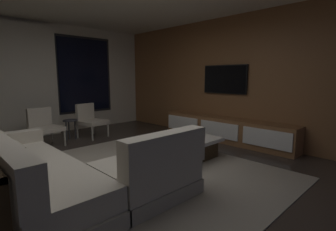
# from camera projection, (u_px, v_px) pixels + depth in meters

# --- Properties ---
(floor) EXTENTS (9.20, 9.20, 0.00)m
(floor) POSITION_uv_depth(u_px,v_px,m) (120.00, 177.00, 3.57)
(floor) COLOR #332B26
(back_wall_with_window) EXTENTS (6.60, 0.30, 2.70)m
(back_wall_with_window) POSITION_uv_depth(u_px,v_px,m) (30.00, 79.00, 5.88)
(back_wall_with_window) COLOR beige
(back_wall_with_window) RESTS_ON floor
(media_wall) EXTENTS (0.12, 7.80, 2.70)m
(media_wall) POSITION_uv_depth(u_px,v_px,m) (237.00, 79.00, 5.47)
(media_wall) COLOR brown
(media_wall) RESTS_ON floor
(area_rug) EXTENTS (3.20, 3.80, 0.01)m
(area_rug) POSITION_uv_depth(u_px,v_px,m) (144.00, 172.00, 3.74)
(area_rug) COLOR gray
(area_rug) RESTS_ON floor
(sectional_couch) EXTENTS (1.98, 2.50, 0.82)m
(sectional_couch) POSITION_uv_depth(u_px,v_px,m) (64.00, 175.00, 2.88)
(sectional_couch) COLOR #A49C8C
(sectional_couch) RESTS_ON floor
(coffee_table) EXTENTS (1.16, 1.16, 0.36)m
(coffee_table) POSITION_uv_depth(u_px,v_px,m) (178.00, 147.00, 4.41)
(coffee_table) COLOR #352615
(coffee_table) RESTS_ON floor
(book_stack_on_coffee_table) EXTENTS (0.30, 0.22, 0.11)m
(book_stack_on_coffee_table) POSITION_uv_depth(u_px,v_px,m) (166.00, 135.00, 4.32)
(book_stack_on_coffee_table) COLOR #8BAF56
(book_stack_on_coffee_table) RESTS_ON coffee_table
(accent_chair_near_window) EXTENTS (0.66, 0.68, 0.78)m
(accent_chair_near_window) POSITION_uv_depth(u_px,v_px,m) (90.00, 119.00, 5.90)
(accent_chair_near_window) COLOR #B2ADA0
(accent_chair_near_window) RESTS_ON floor
(accent_chair_by_curtain) EXTENTS (0.63, 0.65, 0.78)m
(accent_chair_by_curtain) POSITION_uv_depth(u_px,v_px,m) (44.00, 125.00, 5.12)
(accent_chair_by_curtain) COLOR #B2ADA0
(accent_chair_by_curtain) RESTS_ON floor
(side_stool) EXTENTS (0.32, 0.32, 0.46)m
(side_stool) POSITION_uv_depth(u_px,v_px,m) (70.00, 124.00, 5.60)
(side_stool) COLOR #333338
(side_stool) RESTS_ON floor
(media_console) EXTENTS (0.46, 3.10, 0.52)m
(media_console) POSITION_uv_depth(u_px,v_px,m) (226.00, 130.00, 5.47)
(media_console) COLOR brown
(media_console) RESTS_ON floor
(mounted_tv) EXTENTS (0.05, 1.09, 0.63)m
(mounted_tv) POSITION_uv_depth(u_px,v_px,m) (225.00, 79.00, 5.57)
(mounted_tv) COLOR black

